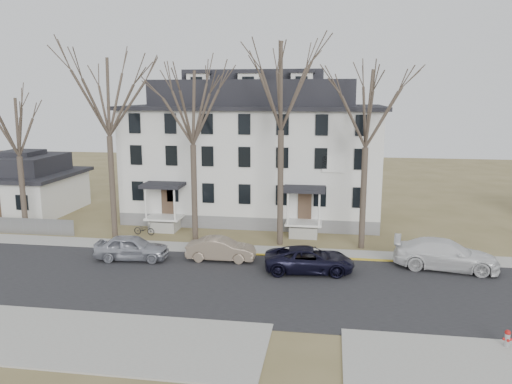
% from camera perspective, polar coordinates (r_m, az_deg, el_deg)
% --- Properties ---
extents(ground, '(120.00, 120.00, 0.00)m').
position_cam_1_polar(ground, '(25.59, -1.88, -12.26)').
color(ground, olive).
rests_on(ground, ground).
extents(main_road, '(120.00, 10.00, 0.04)m').
position_cam_1_polar(main_road, '(27.41, -1.11, -10.63)').
color(main_road, '#27272A').
rests_on(main_road, ground).
extents(far_sidewalk, '(120.00, 2.00, 0.08)m').
position_cam_1_polar(far_sidewalk, '(32.99, 0.67, -6.81)').
color(far_sidewalk, '#A09F97').
rests_on(far_sidewalk, ground).
extents(near_sidewalk_left, '(20.00, 5.00, 0.08)m').
position_cam_1_polar(near_sidewalk_left, '(24.14, -23.98, -14.78)').
color(near_sidewalk_left, '#A09F97').
rests_on(near_sidewalk_left, ground).
extents(yellow_curb, '(14.00, 0.25, 0.06)m').
position_cam_1_polar(yellow_curb, '(31.85, 9.46, -7.62)').
color(yellow_curb, gold).
rests_on(yellow_curb, ground).
extents(boarding_house, '(20.80, 12.36, 12.05)m').
position_cam_1_polar(boarding_house, '(41.80, -0.13, 4.57)').
color(boarding_house, slate).
rests_on(boarding_house, ground).
extents(small_house, '(8.70, 8.70, 5.00)m').
position_cam_1_polar(small_house, '(47.79, -24.95, 0.56)').
color(small_house, silver).
rests_on(small_house, ground).
extents(tree_far_left, '(8.40, 8.40, 13.72)m').
position_cam_1_polar(tree_far_left, '(36.29, -16.67, 10.97)').
color(tree_far_left, '#473B31').
rests_on(tree_far_left, ground).
extents(tree_mid_left, '(7.80, 7.80, 12.74)m').
position_cam_1_polar(tree_mid_left, '(34.19, -7.32, 10.11)').
color(tree_mid_left, '#473B31').
rests_on(tree_mid_left, ground).
extents(tree_center, '(9.00, 9.00, 14.70)m').
position_cam_1_polar(tree_center, '(33.06, 2.92, 12.72)').
color(tree_center, '#473B31').
rests_on(tree_center, ground).
extents(tree_mid_right, '(7.80, 7.80, 12.74)m').
position_cam_1_polar(tree_mid_right, '(32.95, 12.60, 9.90)').
color(tree_mid_right, '#473B31').
rests_on(tree_mid_right, ground).
extents(tree_bungalow, '(6.60, 6.60, 10.78)m').
position_cam_1_polar(tree_bungalow, '(39.81, -25.71, 7.11)').
color(tree_bungalow, '#473B31').
rests_on(tree_bungalow, ground).
extents(car_silver, '(4.67, 2.21, 1.54)m').
position_cam_1_polar(car_silver, '(32.07, -14.01, -6.23)').
color(car_silver, '#A3A6B0').
rests_on(car_silver, ground).
extents(car_tan, '(4.27, 1.58, 1.39)m').
position_cam_1_polar(car_tan, '(31.13, -4.02, -6.59)').
color(car_tan, '#82705D').
rests_on(car_tan, ground).
extents(car_navy, '(5.37, 2.89, 1.43)m').
position_cam_1_polar(car_navy, '(29.26, 6.11, -7.76)').
color(car_navy, black).
rests_on(car_navy, ground).
extents(car_white, '(6.19, 3.20, 1.72)m').
position_cam_1_polar(car_white, '(31.58, 20.84, -6.75)').
color(car_white, white).
rests_on(car_white, ground).
extents(bicycle_left, '(1.65, 0.70, 0.84)m').
position_cam_1_polar(bicycle_left, '(37.42, -12.65, -4.23)').
color(bicycle_left, black).
rests_on(bicycle_left, ground).
extents(fire_hydrant, '(0.33, 0.31, 0.79)m').
position_cam_1_polar(fire_hydrant, '(23.42, 26.78, -14.76)').
color(fire_hydrant, '#B7B7BA').
rests_on(fire_hydrant, ground).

